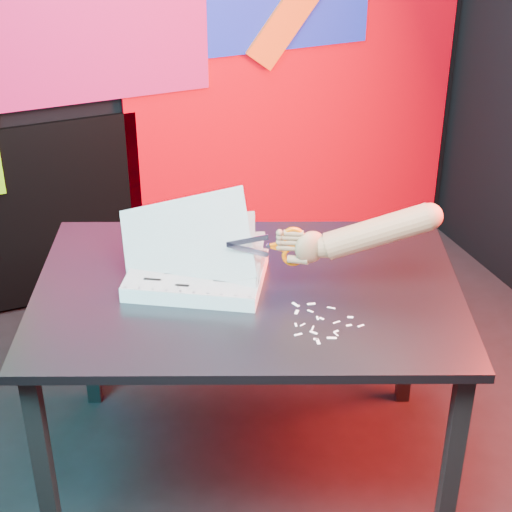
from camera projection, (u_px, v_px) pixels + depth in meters
name	position (u px, v px, depth m)	size (l,w,h in m)	color
room	(297.00, 119.00, 2.24)	(3.01, 3.01, 2.71)	black
backdrop	(170.00, 89.00, 3.64)	(2.88, 0.05, 2.08)	red
work_table	(248.00, 309.00, 2.69)	(1.55, 1.29, 0.75)	#272727
printout_stack	(196.00, 273.00, 2.66)	(0.51, 0.47, 0.31)	white
scissors	(288.00, 247.00, 2.56)	(0.22, 0.11, 0.13)	#9495B8
hand_forearm	(366.00, 234.00, 2.52)	(0.44, 0.24, 0.21)	#916349
paper_clippings	(319.00, 323.00, 2.48)	(0.21, 0.22, 0.00)	white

